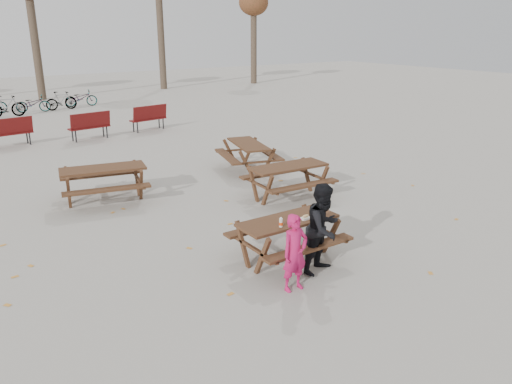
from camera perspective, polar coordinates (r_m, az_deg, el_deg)
ground at (r=9.06m, az=3.57°, el=-7.68°), size 80.00×80.00×0.00m
main_picnic_table at (r=8.82m, az=3.65°, el=-4.25°), size 1.80×1.45×0.78m
food_tray at (r=8.76m, az=5.69°, el=-3.01°), size 0.18×0.11×0.03m
bread_roll at (r=8.74m, az=5.70°, el=-2.75°), size 0.14×0.06×0.05m
soda_bottle at (r=8.38m, az=2.87°, el=-3.55°), size 0.07×0.07×0.17m
child at (r=7.83m, az=4.47°, el=-6.95°), size 0.46×0.30×1.26m
adult at (r=8.41m, az=7.71°, el=-4.13°), size 0.89×0.77×1.55m
picnic_table_east at (r=12.11m, az=3.69°, el=1.19°), size 1.98×1.63×0.82m
picnic_table_north at (r=12.36m, az=-16.95°, el=0.82°), size 2.22×1.93×0.84m
picnic_table_far at (r=14.44m, az=-0.88°, el=4.04°), size 1.93×2.19×0.81m
park_bench_row at (r=19.41m, az=-23.25°, el=6.60°), size 10.26×1.11×1.03m
fallen_leaves at (r=11.21m, az=-2.17°, el=-2.39°), size 11.00×11.00×0.01m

